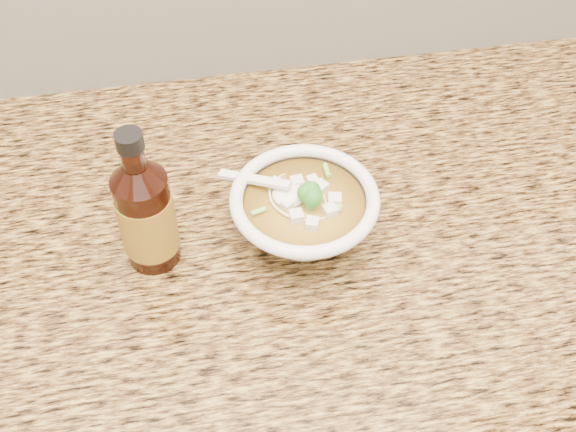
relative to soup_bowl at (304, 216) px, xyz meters
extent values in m
cube|color=#321F0F|center=(-0.04, 0.04, -0.51)|extent=(4.00, 0.65, 0.86)
cube|color=#A8853D|center=(-0.04, 0.04, -0.06)|extent=(4.00, 0.68, 0.04)
cylinder|color=white|center=(0.00, 0.00, -0.04)|extent=(0.07, 0.07, 0.01)
torus|color=white|center=(0.00, 0.00, 0.03)|extent=(0.18, 0.18, 0.02)
torus|color=beige|center=(0.01, -0.01, 0.03)|extent=(0.10, 0.10, 0.00)
torus|color=beige|center=(0.01, 0.00, 0.02)|extent=(0.07, 0.07, 0.00)
torus|color=beige|center=(0.01, 0.01, 0.02)|extent=(0.09, 0.09, 0.00)
torus|color=beige|center=(0.00, 0.01, 0.02)|extent=(0.09, 0.09, 0.00)
torus|color=beige|center=(0.00, 0.00, 0.02)|extent=(0.07, 0.07, 0.00)
torus|color=beige|center=(-0.02, 0.00, 0.02)|extent=(0.07, 0.07, 0.00)
cube|color=silver|center=(-0.03, -0.02, 0.03)|extent=(0.02, 0.02, 0.01)
cube|color=silver|center=(0.02, -0.03, 0.03)|extent=(0.02, 0.02, 0.01)
cube|color=silver|center=(0.02, 0.00, 0.03)|extent=(0.02, 0.02, 0.01)
cube|color=silver|center=(0.03, -0.01, 0.03)|extent=(0.02, 0.02, 0.01)
cube|color=silver|center=(-0.04, 0.00, 0.03)|extent=(0.02, 0.02, 0.01)
cube|color=silver|center=(0.00, -0.02, 0.03)|extent=(0.02, 0.02, 0.01)
cube|color=silver|center=(0.02, -0.01, 0.03)|extent=(0.02, 0.02, 0.02)
cube|color=silver|center=(-0.03, 0.00, 0.03)|extent=(0.02, 0.02, 0.01)
cube|color=silver|center=(0.05, 0.00, 0.03)|extent=(0.02, 0.02, 0.01)
ellipsoid|color=#196014|center=(0.00, -0.01, 0.04)|extent=(0.03, 0.03, 0.03)
cylinder|color=#7BCA4E|center=(-0.02, -0.05, 0.03)|extent=(0.01, 0.02, 0.01)
cylinder|color=#7BCA4E|center=(-0.05, -0.02, 0.03)|extent=(0.02, 0.02, 0.01)
cylinder|color=#7BCA4E|center=(-0.02, 0.01, 0.03)|extent=(0.02, 0.01, 0.01)
cylinder|color=#7BCA4E|center=(-0.01, 0.02, 0.03)|extent=(0.01, 0.02, 0.01)
ellipsoid|color=white|center=(-0.02, 0.01, 0.03)|extent=(0.04, 0.04, 0.01)
cube|color=white|center=(-0.06, 0.04, 0.04)|extent=(0.09, 0.06, 0.03)
cylinder|color=#341007|center=(-0.19, 0.00, 0.03)|extent=(0.07, 0.07, 0.13)
cylinder|color=#341007|center=(-0.19, 0.00, 0.13)|extent=(0.03, 0.03, 0.03)
cylinder|color=black|center=(-0.19, 0.00, 0.15)|extent=(0.03, 0.03, 0.02)
cylinder|color=red|center=(-0.19, 0.00, 0.02)|extent=(0.07, 0.07, 0.08)
camera|label=1|loc=(-0.12, -0.56, 0.67)|focal=45.00mm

